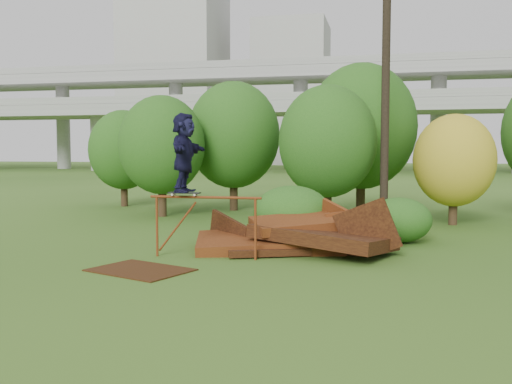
% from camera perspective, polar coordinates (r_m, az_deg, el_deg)
% --- Properties ---
extents(ground, '(240.00, 240.00, 0.00)m').
position_cam_1_polar(ground, '(12.23, 1.61, -8.21)').
color(ground, '#2D5116').
rests_on(ground, ground).
extents(scrap_pile, '(5.59, 3.51, 1.74)m').
position_cam_1_polar(scrap_pile, '(15.02, 3.76, -4.54)').
color(scrap_pile, '#4B220D').
rests_on(scrap_pile, ground).
extents(grind_rail, '(2.79, 0.11, 1.52)m').
position_cam_1_polar(grind_rail, '(13.91, -5.10, -2.02)').
color(grind_rail, maroon).
rests_on(grind_rail, ground).
extents(skateboard, '(0.80, 0.23, 0.08)m').
position_cam_1_polar(skateboard, '(14.03, -7.17, -0.10)').
color(skateboard, black).
rests_on(skateboard, grind_rail).
extents(skater, '(0.62, 1.81, 1.94)m').
position_cam_1_polar(skater, '(13.99, -7.21, 3.93)').
color(skater, black).
rests_on(skater, skateboard).
extents(flat_plate, '(2.46, 2.12, 0.03)m').
position_cam_1_polar(flat_plate, '(12.82, -11.50, -7.65)').
color(flat_plate, '#361D0B').
rests_on(flat_plate, ground).
extents(tree_0, '(3.43, 3.43, 4.84)m').
position_cam_1_polar(tree_0, '(23.05, -9.40, 4.65)').
color(tree_0, black).
rests_on(tree_0, ground).
extents(tree_1, '(4.08, 4.08, 5.67)m').
position_cam_1_polar(tree_1, '(25.16, -2.26, 5.71)').
color(tree_1, black).
rests_on(tree_1, ground).
extents(tree_2, '(3.56, 3.56, 5.02)m').
position_cam_1_polar(tree_2, '(20.90, 7.16, 5.03)').
color(tree_2, black).
rests_on(tree_2, ground).
extents(tree_3, '(4.46, 4.46, 6.19)m').
position_cam_1_polar(tree_3, '(23.76, 10.50, 6.46)').
color(tree_3, black).
rests_on(tree_3, ground).
extents(tree_4, '(2.85, 2.85, 3.93)m').
position_cam_1_polar(tree_4, '(21.29, 19.20, 2.99)').
color(tree_4, black).
rests_on(tree_4, ground).
extents(tree_6, '(3.27, 3.27, 4.56)m').
position_cam_1_polar(tree_6, '(27.74, -13.10, 4.12)').
color(tree_6, black).
rests_on(tree_6, ground).
extents(shrub_left, '(2.32, 2.14, 1.60)m').
position_cam_1_polar(shrub_left, '(16.85, 3.62, -2.07)').
color(shrub_left, '#154412').
rests_on(shrub_left, ground).
extents(shrub_right, '(1.83, 1.67, 1.29)m').
position_cam_1_polar(shrub_right, '(16.80, 14.15, -2.73)').
color(shrub_right, '#154412').
rests_on(shrub_right, ground).
extents(utility_pole, '(1.40, 0.28, 9.41)m').
position_cam_1_polar(utility_pole, '(20.28, 12.83, 10.14)').
color(utility_pole, black).
rests_on(utility_pole, ground).
extents(freeway_overpass, '(160.00, 15.00, 13.70)m').
position_cam_1_polar(freeway_overpass, '(75.07, 11.05, 9.90)').
color(freeway_overpass, gray).
rests_on(freeway_overpass, ground).
extents(building_left, '(18.00, 16.00, 35.00)m').
position_cam_1_polar(building_left, '(115.05, -8.07, 11.47)').
color(building_left, '#9E9E99').
rests_on(building_left, ground).
extents(building_right, '(14.00, 14.00, 28.00)m').
position_cam_1_polar(building_right, '(115.75, 3.60, 9.71)').
color(building_right, '#9E9E99').
rests_on(building_right, ground).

